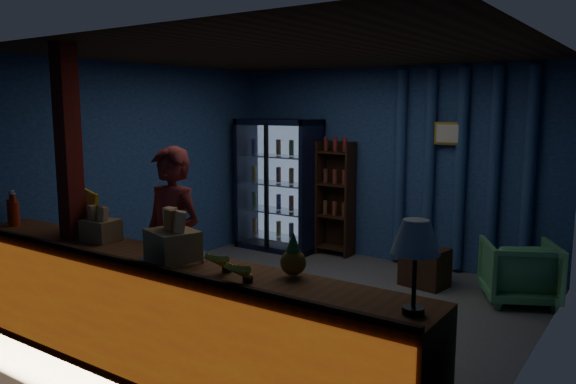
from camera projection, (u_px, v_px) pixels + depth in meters
The scene contains 19 objects.
ground at pixel (297, 305), 5.94m from camera, with size 4.60×4.60×0.00m, color #515154.
room_walls at pixel (297, 157), 5.70m from camera, with size 4.60×4.60×4.60m.
counter at pixel (159, 317), 4.31m from camera, with size 4.40×0.57×0.99m.
support_post at pixel (72, 199), 4.78m from camera, with size 0.16×0.16×2.60m, color maroon.
beverage_cooler at pixel (282, 185), 8.23m from camera, with size 1.20×0.62×1.90m.
bottle_shelf at pixel (337, 199), 7.89m from camera, with size 0.50×0.28×1.60m.
curtain_folds at pixel (460, 170), 6.92m from camera, with size 1.74×0.14×2.50m.
framed_picture at pixel (449, 133), 6.91m from camera, with size 0.36×0.04×0.28m.
shopkeeper at pixel (172, 246), 4.92m from camera, with size 0.63×0.42×1.74m, color maroon.
green_chair at pixel (519, 271), 5.99m from camera, with size 0.72×0.74×0.67m, color #50A05F.
side_table at pixel (425, 267), 6.53m from camera, with size 0.56×0.44×0.55m.
yellow_sign at pixel (88, 213), 4.98m from camera, with size 0.48×0.28×0.38m.
soda_bottles at pixel (13, 211), 5.41m from camera, with size 0.27×0.18×0.32m.
snack_box_left at pixel (173, 244), 4.09m from camera, with size 0.44×0.40×0.39m.
snack_box_centre at pixel (101, 229), 4.74m from camera, with size 0.30×0.25×0.30m.
pastry_tray at pixel (176, 256), 4.17m from camera, with size 0.50×0.50×0.08m.
banana_bunches at pixel (233, 266), 3.70m from camera, with size 0.50×0.30×0.17m.
table_lamp at pixel (416, 241), 3.01m from camera, with size 0.27×0.27×0.53m.
pineapple at pixel (293, 258), 3.74m from camera, with size 0.17×0.17×0.30m.
Camera 1 is at (3.15, -4.74, 2.07)m, focal length 35.00 mm.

